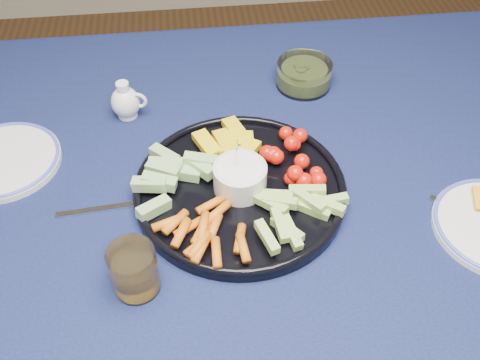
{
  "coord_description": "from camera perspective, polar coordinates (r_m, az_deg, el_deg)",
  "views": [
    {
      "loc": [
        -0.11,
        -0.59,
        1.41
      ],
      "look_at": [
        -0.04,
        0.0,
        0.78
      ],
      "focal_mm": 40.0,
      "sensor_mm": 36.0,
      "label": 1
    }
  ],
  "objects": [
    {
      "name": "pickle_bowl",
      "position": [
        1.11,
        6.83,
        11.01
      ],
      "size": [
        0.11,
        0.11,
        0.05
      ],
      "color": "silver",
      "rests_on": "dining_table"
    },
    {
      "name": "crudite_platter",
      "position": [
        0.88,
        -0.17,
        -0.6
      ],
      "size": [
        0.35,
        0.35,
        0.11
      ],
      "color": "black",
      "rests_on": "dining_table"
    },
    {
      "name": "fork_left",
      "position": [
        0.89,
        -12.49,
        -2.75
      ],
      "size": [
        0.18,
        0.03,
        0.0
      ],
      "color": "silver",
      "rests_on": "dining_table"
    },
    {
      "name": "side_plate_extra",
      "position": [
        1.03,
        -23.87,
        1.95
      ],
      "size": [
        0.2,
        0.2,
        0.02
      ],
      "color": "silver",
      "rests_on": "dining_table"
    },
    {
      "name": "juice_tumbler",
      "position": [
        0.77,
        -11.17,
        -9.62
      ],
      "size": [
        0.07,
        0.07,
        0.08
      ],
      "color": "silver",
      "rests_on": "dining_table"
    },
    {
      "name": "creamer_pitcher",
      "position": [
        1.04,
        -12.07,
        8.16
      ],
      "size": [
        0.07,
        0.05,
        0.08
      ],
      "color": "white",
      "rests_on": "dining_table"
    },
    {
      "name": "dining_table",
      "position": [
        0.96,
        2.45,
        -4.84
      ],
      "size": [
        1.67,
        1.07,
        0.75
      ],
      "color": "#4C2A19",
      "rests_on": "ground"
    }
  ]
}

